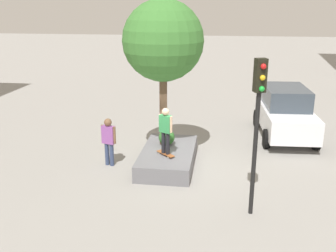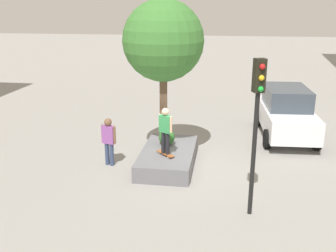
% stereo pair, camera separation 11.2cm
% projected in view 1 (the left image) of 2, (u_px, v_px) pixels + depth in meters
% --- Properties ---
extents(ground_plane, '(120.00, 120.00, 0.00)m').
position_uv_depth(ground_plane, '(177.00, 166.00, 14.06)').
color(ground_plane, gray).
extents(planter_ledge, '(3.51, 1.86, 0.57)m').
position_uv_depth(planter_ledge, '(168.00, 157.00, 14.09)').
color(planter_ledge, slate).
rests_on(planter_ledge, ground).
extents(plaza_tree, '(2.85, 2.85, 5.23)m').
position_uv_depth(plaza_tree, '(163.00, 41.00, 13.48)').
color(plaza_tree, brown).
rests_on(plaza_tree, planter_ledge).
extents(boxwood_shrub, '(0.60, 0.60, 0.60)m').
position_uv_depth(boxwood_shrub, '(167.00, 137.00, 14.41)').
color(boxwood_shrub, '#2D6628').
rests_on(boxwood_shrub, planter_ledge).
extents(skateboard, '(0.71, 0.72, 0.07)m').
position_uv_depth(skateboard, '(166.00, 154.00, 13.48)').
color(skateboard, brown).
rests_on(skateboard, planter_ledge).
extents(skateboarder, '(0.37, 0.50, 1.62)m').
position_uv_depth(skateboarder, '(166.00, 128.00, 13.19)').
color(skateboarder, black).
rests_on(skateboarder, skateboard).
extents(police_car, '(4.76, 2.40, 2.17)m').
position_uv_depth(police_car, '(285.00, 112.00, 16.86)').
color(police_car, white).
rests_on(police_car, ground).
extents(traffic_light_corner, '(0.37, 0.34, 4.31)m').
position_uv_depth(traffic_light_corner, '(258.00, 111.00, 9.98)').
color(traffic_light_corner, black).
rests_on(traffic_light_corner, ground).
extents(pedestrian_crossing, '(0.33, 0.57, 1.76)m').
position_uv_depth(pedestrian_crossing, '(109.00, 139.00, 13.81)').
color(pedestrian_crossing, navy).
rests_on(pedestrian_crossing, ground).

